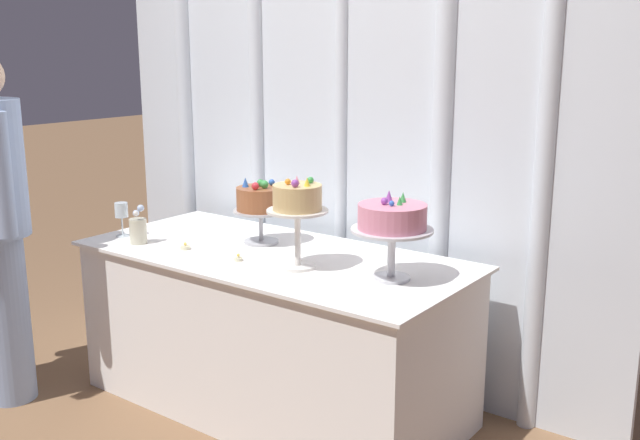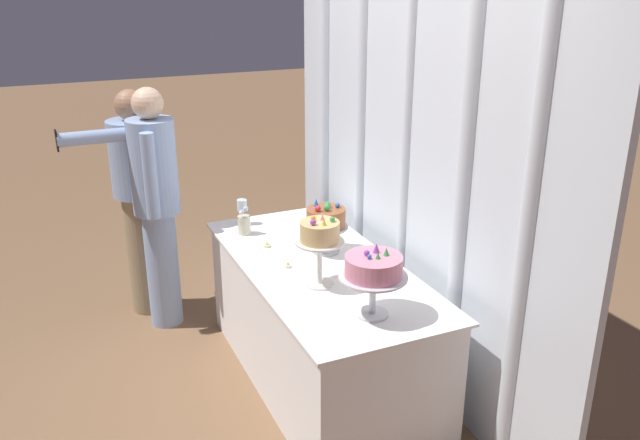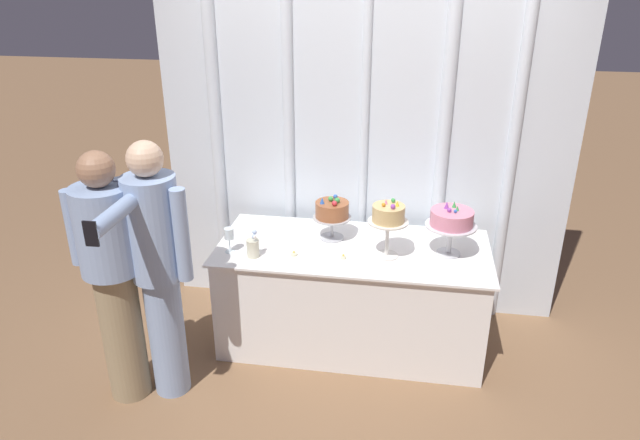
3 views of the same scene
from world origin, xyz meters
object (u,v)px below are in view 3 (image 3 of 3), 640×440
cake_display_center (388,217)px  tealight_far_left (294,254)px  cake_display_rightmost (452,220)px  tealight_near_left (343,257)px  cake_table (352,295)px  cake_display_leftmost (332,212)px  guest_man_pink_jacket (158,263)px  wine_glass (229,235)px  flower_vase (253,247)px  guest_girl_blue_dress (112,271)px

cake_display_center → tealight_far_left: bearing=-171.8°
cake_display_rightmost → tealight_near_left: 0.71m
cake_table → tealight_far_left: 0.55m
cake_display_leftmost → tealight_near_left: (0.11, -0.28, -0.18)m
guest_man_pink_jacket → cake_table: bearing=33.3°
cake_table → guest_man_pink_jacket: guest_man_pink_jacket is taller
cake_display_center → wine_glass: 1.01m
cake_display_leftmost → tealight_far_left: cake_display_leftmost is taller
cake_display_leftmost → flower_vase: 0.58m
cake_table → tealight_near_left: 0.41m
cake_display_center → tealight_near_left: cake_display_center is taller
guest_girl_blue_dress → guest_man_pink_jacket: (0.24, 0.08, 0.03)m
wine_glass → guest_man_pink_jacket: size_ratio=0.10×
tealight_far_left → guest_girl_blue_dress: (-0.91, -0.57, 0.11)m
cake_table → flower_vase: bearing=-158.6°
tealight_near_left → tealight_far_left: bearing=-178.7°
flower_vase → guest_girl_blue_dress: guest_girl_blue_dress is taller
cake_display_rightmost → guest_man_pink_jacket: (-1.64, -0.67, -0.08)m
tealight_far_left → cake_display_rightmost: bearing=10.3°
cake_display_leftmost → tealight_far_left: 0.40m
wine_glass → guest_girl_blue_dress: size_ratio=0.11×
wine_glass → tealight_near_left: wine_glass is taller
cake_table → cake_display_rightmost: bearing=-0.4°
cake_display_center → tealight_near_left: (-0.26, -0.08, -0.26)m
cake_display_center → cake_display_rightmost: 0.40m
guest_girl_blue_dress → wine_glass: bearing=48.0°
guest_girl_blue_dress → cake_display_center: bearing=23.8°
cake_display_center → tealight_far_left: cake_display_center is taller
cake_display_leftmost → cake_display_center: (0.38, -0.20, 0.08)m
cake_display_center → tealight_far_left: (-0.58, -0.08, -0.26)m
cake_display_rightmost → guest_girl_blue_dress: 2.03m
guest_girl_blue_dress → cake_display_leftmost: bearing=37.6°
guest_man_pink_jacket → tealight_near_left: bearing=27.0°
cake_display_rightmost → guest_man_pink_jacket: bearing=-157.7°
cake_table → cake_display_center: 0.68m
tealight_far_left → cake_display_center: bearing=8.2°
guest_man_pink_jacket → tealight_far_left: bearing=36.4°
wine_glass → cake_display_center: bearing=5.7°
wine_glass → flower_vase: size_ratio=0.90×
guest_girl_blue_dress → guest_man_pink_jacket: size_ratio=0.97×
guest_girl_blue_dress → tealight_far_left: bearing=32.1°
tealight_far_left → cake_table: bearing=26.7°
wine_glass → tealight_far_left: bearing=2.2°
cake_display_rightmost → flower_vase: 1.24m
guest_girl_blue_dress → guest_man_pink_jacket: 0.25m
tealight_far_left → wine_glass: bearing=-177.8°
tealight_far_left → tealight_near_left: bearing=1.3°
cake_display_rightmost → guest_man_pink_jacket: size_ratio=0.22×
tealight_far_left → flower_vase: bearing=-167.1°
cake_display_rightmost → wine_glass: 1.39m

